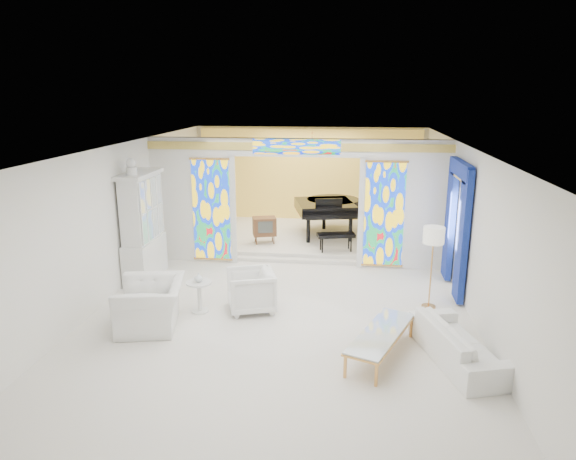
# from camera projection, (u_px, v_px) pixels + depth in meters

# --- Properties ---
(floor) EXTENTS (12.00, 12.00, 0.00)m
(floor) POSITION_uv_depth(u_px,v_px,m) (287.00, 295.00, 10.51)
(floor) COLOR silver
(floor) RESTS_ON ground
(ceiling) EXTENTS (7.00, 12.00, 0.02)m
(ceiling) POSITION_uv_depth(u_px,v_px,m) (286.00, 148.00, 9.73)
(ceiling) COLOR white
(ceiling) RESTS_ON wall_back
(wall_back) EXTENTS (7.00, 0.02, 3.00)m
(wall_back) POSITION_uv_depth(u_px,v_px,m) (310.00, 176.00, 15.87)
(wall_back) COLOR silver
(wall_back) RESTS_ON floor
(wall_front) EXTENTS (7.00, 0.02, 3.00)m
(wall_front) POSITION_uv_depth(u_px,v_px,m) (202.00, 398.00, 4.36)
(wall_front) COLOR silver
(wall_front) RESTS_ON floor
(wall_left) EXTENTS (0.02, 12.00, 3.00)m
(wall_left) POSITION_uv_depth(u_px,v_px,m) (117.00, 219.00, 10.51)
(wall_left) COLOR silver
(wall_left) RESTS_ON floor
(wall_right) EXTENTS (0.02, 12.00, 3.00)m
(wall_right) POSITION_uv_depth(u_px,v_px,m) (469.00, 229.00, 9.72)
(wall_right) COLOR silver
(wall_right) RESTS_ON floor
(partition_wall) EXTENTS (7.00, 0.22, 3.00)m
(partition_wall) POSITION_uv_depth(u_px,v_px,m) (297.00, 197.00, 11.99)
(partition_wall) COLOR silver
(partition_wall) RESTS_ON floor
(stained_glass_left) EXTENTS (0.90, 0.04, 2.40)m
(stained_glass_left) POSITION_uv_depth(u_px,v_px,m) (211.00, 210.00, 12.21)
(stained_glass_left) COLOR gold
(stained_glass_left) RESTS_ON partition_wall
(stained_glass_right) EXTENTS (0.90, 0.04, 2.40)m
(stained_glass_right) POSITION_uv_depth(u_px,v_px,m) (384.00, 215.00, 11.75)
(stained_glass_right) COLOR gold
(stained_glass_right) RESTS_ON partition_wall
(stained_glass_transom) EXTENTS (2.00, 0.04, 0.34)m
(stained_glass_transom) POSITION_uv_depth(u_px,v_px,m) (296.00, 147.00, 11.59)
(stained_glass_transom) COLOR gold
(stained_glass_transom) RESTS_ON partition_wall
(alcove_platform) EXTENTS (6.80, 3.80, 0.18)m
(alcove_platform) POSITION_uv_depth(u_px,v_px,m) (304.00, 236.00, 14.42)
(alcove_platform) COLOR silver
(alcove_platform) RESTS_ON floor
(gold_curtain_back) EXTENTS (6.70, 0.10, 2.90)m
(gold_curtain_back) POSITION_uv_depth(u_px,v_px,m) (309.00, 177.00, 15.76)
(gold_curtain_back) COLOR #FFD758
(gold_curtain_back) RESTS_ON wall_back
(chandelier) EXTENTS (0.48, 0.48, 0.30)m
(chandelier) POSITION_uv_depth(u_px,v_px,m) (312.00, 149.00, 13.66)
(chandelier) COLOR #CE9248
(chandelier) RESTS_ON ceiling
(blue_drapes) EXTENTS (0.14, 1.85, 2.65)m
(blue_drapes) POSITION_uv_depth(u_px,v_px,m) (457.00, 217.00, 10.38)
(blue_drapes) COLOR navy
(blue_drapes) RESTS_ON wall_right
(china_cabinet) EXTENTS (0.56, 1.46, 2.72)m
(china_cabinet) POSITION_uv_depth(u_px,v_px,m) (143.00, 228.00, 11.14)
(china_cabinet) COLOR silver
(china_cabinet) RESTS_ON floor
(armchair_left) EXTENTS (1.35, 1.47, 0.82)m
(armchair_left) POSITION_uv_depth(u_px,v_px,m) (151.00, 305.00, 8.99)
(armchair_left) COLOR white
(armchair_left) RESTS_ON floor
(armchair_right) EXTENTS (1.08, 1.07, 0.79)m
(armchair_right) POSITION_uv_depth(u_px,v_px,m) (251.00, 291.00, 9.68)
(armchair_right) COLOR white
(armchair_right) RESTS_ON floor
(sofa) EXTENTS (1.33, 2.17, 0.59)m
(sofa) POSITION_uv_depth(u_px,v_px,m) (459.00, 343.00, 7.88)
(sofa) COLOR white
(sofa) RESTS_ON floor
(side_table) EXTENTS (0.55, 0.55, 0.60)m
(side_table) POSITION_uv_depth(u_px,v_px,m) (199.00, 292.00, 9.60)
(side_table) COLOR silver
(side_table) RESTS_ON floor
(vase) EXTENTS (0.18, 0.18, 0.17)m
(vase) POSITION_uv_depth(u_px,v_px,m) (199.00, 277.00, 9.53)
(vase) COLOR silver
(vase) RESTS_ON side_table
(coffee_table) EXTENTS (1.23, 1.93, 0.41)m
(coffee_table) POSITION_uv_depth(u_px,v_px,m) (381.00, 334.00, 7.98)
(coffee_table) COLOR silver
(coffee_table) RESTS_ON floor
(floor_lamp) EXTENTS (0.46, 0.46, 1.60)m
(floor_lamp) POSITION_uv_depth(u_px,v_px,m) (434.00, 239.00, 9.55)
(floor_lamp) COLOR #CE9248
(floor_lamp) RESTS_ON floor
(grand_piano) EXTENTS (2.02, 3.10, 1.14)m
(grand_piano) POSITION_uv_depth(u_px,v_px,m) (329.00, 207.00, 14.19)
(grand_piano) COLOR black
(grand_piano) RESTS_ON alcove_platform
(tv_console) EXTENTS (0.68, 0.55, 0.69)m
(tv_console) POSITION_uv_depth(u_px,v_px,m) (264.00, 226.00, 13.38)
(tv_console) COLOR brown
(tv_console) RESTS_ON alcove_platform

